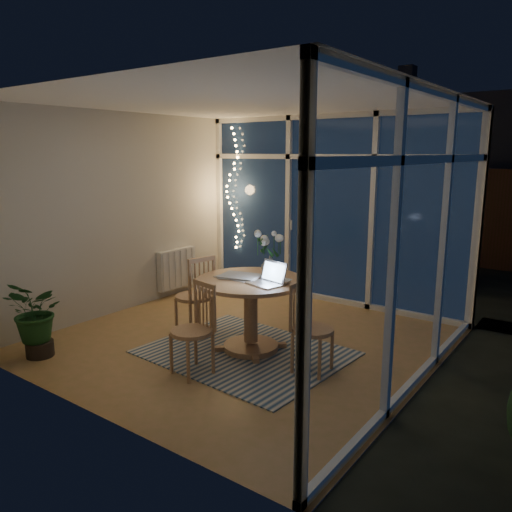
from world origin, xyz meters
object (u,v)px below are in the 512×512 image
at_px(dining_table, 251,315).
at_px(flower_vase, 271,265).
at_px(chair_left, 194,295).
at_px(potted_plant, 37,321).
at_px(chair_right, 313,328).
at_px(laptop, 265,273).
at_px(chair_front, 191,329).

height_order(dining_table, flower_vase, flower_vase).
bearing_deg(chair_left, potted_plant, -18.25).
height_order(chair_right, laptop, laptop).
bearing_deg(dining_table, chair_left, -179.35).
height_order(chair_right, flower_vase, flower_vase).
distance_m(flower_vase, potted_plant, 2.50).
height_order(flower_vase, potted_plant, flower_vase).
relative_size(dining_table, laptop, 3.43).
relative_size(chair_left, potted_plant, 1.27).
bearing_deg(chair_front, dining_table, 94.77).
bearing_deg(potted_plant, chair_right, 28.27).
xyz_separation_m(chair_right, flower_vase, (-0.77, 0.40, 0.44)).
bearing_deg(potted_plant, chair_front, 21.46).
relative_size(chair_right, flower_vase, 4.29).
distance_m(chair_left, chair_front, 1.06).
bearing_deg(potted_plant, chair_left, 58.30).
relative_size(chair_front, flower_vase, 4.28).
xyz_separation_m(chair_right, chair_front, (-0.90, -0.71, -0.00)).
distance_m(chair_left, flower_vase, 0.99).
height_order(dining_table, laptop, laptop).
xyz_separation_m(dining_table, chair_left, (-0.81, -0.01, 0.09)).
bearing_deg(dining_table, chair_right, -6.20).
bearing_deg(potted_plant, flower_vase, 45.31).
bearing_deg(potted_plant, laptop, 34.53).
xyz_separation_m(dining_table, chair_right, (0.80, -0.09, 0.06)).
height_order(dining_table, potted_plant, dining_table).
xyz_separation_m(dining_table, laptop, (0.25, -0.10, 0.52)).
height_order(chair_front, potted_plant, chair_front).
height_order(chair_left, chair_right, chair_left).
xyz_separation_m(laptop, potted_plant, (-1.93, -1.33, -0.53)).
bearing_deg(laptop, flower_vase, 131.41).
bearing_deg(flower_vase, chair_right, -27.60).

